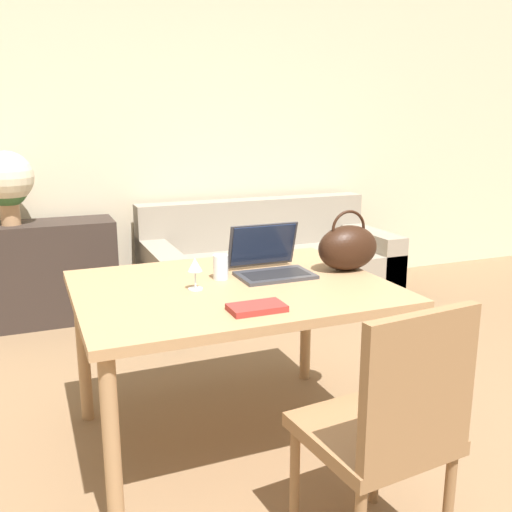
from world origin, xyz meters
TOP-DOWN VIEW (x-y plane):
  - wall_back at (0.00, 3.06)m, footprint 10.00×0.06m
  - dining_table at (-0.04, 0.70)m, footprint 1.35×1.06m
  - chair at (0.16, -0.21)m, footprint 0.48×0.48m
  - couch at (0.93, 2.54)m, footprint 1.99×0.90m
  - sideboard at (-0.77, 2.75)m, footprint 1.02×0.40m
  - laptop at (0.18, 0.82)m, footprint 0.34×0.30m
  - drinking_glass at (-0.06, 0.81)m, footprint 0.07×0.07m
  - wine_glass at (-0.21, 0.69)m, footprint 0.06×0.06m
  - handbag at (0.56, 0.73)m, footprint 0.31×0.19m
  - flower_vase at (-0.96, 2.73)m, footprint 0.36×0.36m
  - book at (-0.08, 0.34)m, footprint 0.21×0.13m

SIDE VIEW (x-z plane):
  - couch at x=0.93m, z-range -0.13..0.69m
  - sideboard at x=-0.77m, z-range 0.00..0.75m
  - chair at x=0.16m, z-range 0.06..1.00m
  - dining_table at x=-0.04m, z-range 0.30..1.07m
  - book at x=-0.08m, z-range 0.76..0.79m
  - drinking_glass at x=-0.06m, z-range 0.76..0.88m
  - laptop at x=0.18m, z-range 0.71..0.94m
  - wine_glass at x=-0.21m, z-range 0.79..0.93m
  - handbag at x=0.56m, z-range 0.73..1.02m
  - flower_vase at x=-0.96m, z-range 0.80..1.31m
  - wall_back at x=0.00m, z-range 0.00..2.70m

